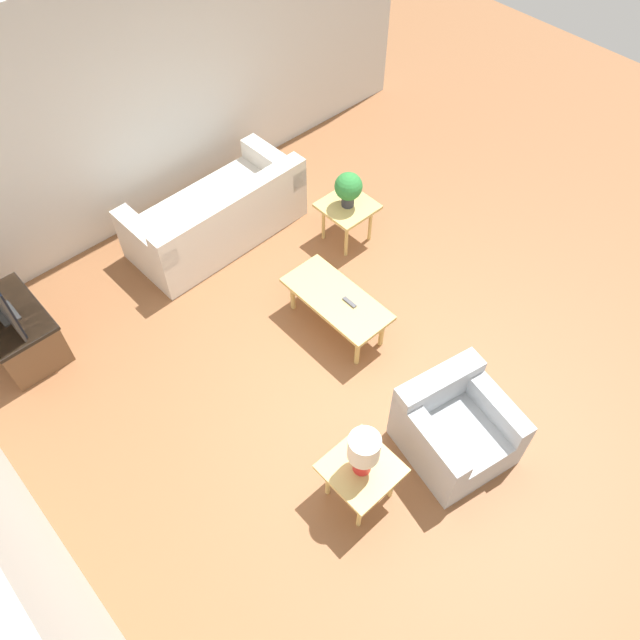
{
  "coord_description": "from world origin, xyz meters",
  "views": [
    {
      "loc": [
        -2.43,
        2.61,
        5.03
      ],
      "look_at": [
        0.16,
        0.23,
        0.55
      ],
      "focal_mm": 35.0,
      "sensor_mm": 36.0,
      "label": 1
    }
  ],
  "objects_px": {
    "armchair": "(454,427)",
    "coffee_table": "(337,301)",
    "table_lamp": "(364,451)",
    "sofa": "(218,217)",
    "tv_stand_chest": "(17,330)",
    "potted_plant": "(348,188)",
    "side_table_plant": "(347,210)",
    "side_table_lamp": "(361,472)"
  },
  "relations": [
    {
      "from": "side_table_lamp",
      "to": "table_lamp",
      "type": "xyz_separation_m",
      "value": [
        0.0,
        -0.0,
        0.36
      ]
    },
    {
      "from": "sofa",
      "to": "armchair",
      "type": "bearing_deg",
      "value": 86.95
    },
    {
      "from": "sofa",
      "to": "potted_plant",
      "type": "distance_m",
      "value": 1.5
    },
    {
      "from": "side_table_plant",
      "to": "tv_stand_chest",
      "type": "distance_m",
      "value": 3.55
    },
    {
      "from": "side_table_lamp",
      "to": "side_table_plant",
      "type": "bearing_deg",
      "value": -41.96
    },
    {
      "from": "armchair",
      "to": "tv_stand_chest",
      "type": "distance_m",
      "value": 4.17
    },
    {
      "from": "potted_plant",
      "to": "table_lamp",
      "type": "height_order",
      "value": "table_lamp"
    },
    {
      "from": "table_lamp",
      "to": "sofa",
      "type": "bearing_deg",
      "value": -17.14
    },
    {
      "from": "coffee_table",
      "to": "side_table_plant",
      "type": "height_order",
      "value": "side_table_plant"
    },
    {
      "from": "table_lamp",
      "to": "potted_plant",
      "type": "bearing_deg",
      "value": -41.96
    },
    {
      "from": "sofa",
      "to": "coffee_table",
      "type": "relative_size",
      "value": 1.77
    },
    {
      "from": "coffee_table",
      "to": "table_lamp",
      "type": "bearing_deg",
      "value": 142.78
    },
    {
      "from": "sofa",
      "to": "coffee_table",
      "type": "distance_m",
      "value": 1.83
    },
    {
      "from": "side_table_plant",
      "to": "side_table_lamp",
      "type": "bearing_deg",
      "value": 138.04
    },
    {
      "from": "tv_stand_chest",
      "to": "potted_plant",
      "type": "distance_m",
      "value": 3.58
    },
    {
      "from": "side_table_plant",
      "to": "tv_stand_chest",
      "type": "relative_size",
      "value": 0.59
    },
    {
      "from": "potted_plant",
      "to": "sofa",
      "type": "bearing_deg",
      "value": 46.1
    },
    {
      "from": "armchair",
      "to": "tv_stand_chest",
      "type": "relative_size",
      "value": 1.07
    },
    {
      "from": "tv_stand_chest",
      "to": "armchair",
      "type": "bearing_deg",
      "value": -146.96
    },
    {
      "from": "coffee_table",
      "to": "table_lamp",
      "type": "relative_size",
      "value": 2.43
    },
    {
      "from": "table_lamp",
      "to": "armchair",
      "type": "bearing_deg",
      "value": -102.66
    },
    {
      "from": "armchair",
      "to": "coffee_table",
      "type": "distance_m",
      "value": 1.65
    },
    {
      "from": "tv_stand_chest",
      "to": "potted_plant",
      "type": "bearing_deg",
      "value": -106.76
    },
    {
      "from": "coffee_table",
      "to": "side_table_plant",
      "type": "relative_size",
      "value": 2.05
    },
    {
      "from": "table_lamp",
      "to": "side_table_plant",
      "type": "bearing_deg",
      "value": -41.96
    },
    {
      "from": "sofa",
      "to": "table_lamp",
      "type": "distance_m",
      "value": 3.45
    },
    {
      "from": "side_table_lamp",
      "to": "potted_plant",
      "type": "distance_m",
      "value": 3.07
    },
    {
      "from": "coffee_table",
      "to": "side_table_plant",
      "type": "bearing_deg",
      "value": -48.74
    },
    {
      "from": "sofa",
      "to": "table_lamp",
      "type": "bearing_deg",
      "value": 71.3
    },
    {
      "from": "sofa",
      "to": "table_lamp",
      "type": "xyz_separation_m",
      "value": [
        -3.26,
        1.01,
        0.49
      ]
    },
    {
      "from": "coffee_table",
      "to": "side_table_plant",
      "type": "distance_m",
      "value": 1.26
    },
    {
      "from": "tv_stand_chest",
      "to": "coffee_table",
      "type": "bearing_deg",
      "value": -127.18
    },
    {
      "from": "armchair",
      "to": "coffee_table",
      "type": "height_order",
      "value": "armchair"
    },
    {
      "from": "side_table_lamp",
      "to": "potted_plant",
      "type": "xyz_separation_m",
      "value": [
        2.27,
        -2.04,
        0.31
      ]
    },
    {
      "from": "sofa",
      "to": "side_table_plant",
      "type": "bearing_deg",
      "value": 134.53
    },
    {
      "from": "side_table_plant",
      "to": "tv_stand_chest",
      "type": "xyz_separation_m",
      "value": [
        1.02,
        3.4,
        -0.15
      ]
    },
    {
      "from": "tv_stand_chest",
      "to": "side_table_plant",
      "type": "bearing_deg",
      "value": -106.76
    },
    {
      "from": "armchair",
      "to": "side_table_lamp",
      "type": "height_order",
      "value": "armchair"
    },
    {
      "from": "armchair",
      "to": "side_table_plant",
      "type": "height_order",
      "value": "armchair"
    },
    {
      "from": "side_table_lamp",
      "to": "table_lamp",
      "type": "distance_m",
      "value": 0.36
    },
    {
      "from": "sofa",
      "to": "armchair",
      "type": "height_order",
      "value": "sofa"
    },
    {
      "from": "side_table_lamp",
      "to": "tv_stand_chest",
      "type": "bearing_deg",
      "value": 22.43
    }
  ]
}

